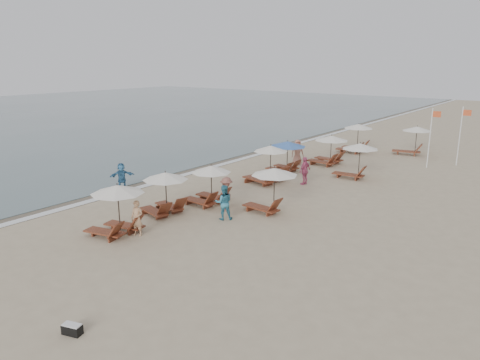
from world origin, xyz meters
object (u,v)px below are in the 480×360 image
Objects in this scene: lounger_station_0 at (116,209)px; duffel_bag at (72,329)px; inland_station_1 at (355,157)px; beachgoer_mid_b at (226,194)px; flag_pole_near at (431,135)px; waterline_walker at (122,176)px; lounger_station_5 at (328,150)px; lounger_station_3 at (266,166)px; beachgoer_mid_a at (224,202)px; beachgoer_near at (137,218)px; beachgoer_far_a at (305,171)px; beachgoer_far_b at (297,152)px; inland_station_0 at (269,185)px; lounger_station_1 at (163,192)px; inland_station_2 at (412,138)px; lounger_station_4 at (285,154)px; lounger_station_2 at (208,185)px; lounger_station_6 at (355,139)px.

lounger_station_0 is 4.24× the size of duffel_bag.
beachgoer_mid_b is (-2.39, -9.75, -0.52)m from inland_station_1.
duffel_bag is 0.14× the size of flag_pole_near.
duffel_bag is (10.54, -10.13, -0.60)m from waterline_walker.
lounger_station_5 is at bearing 87.11° from lounger_station_0.
lounger_station_3 is 7.05m from beachgoer_mid_a.
beachgoer_far_a reaches higher than beachgoer_near.
lounger_station_0 reaches higher than beachgoer_far_a.
beachgoer_far_b reaches higher than beachgoer_mid_b.
inland_station_0 reaches higher than duffel_bag.
beachgoer_far_b is at bearing -118.17° from beachgoer_mid_a.
waterline_walker is at bearing 162.03° from lounger_station_1.
duffel_bag is at bearing -89.32° from inland_station_2.
duffel_bag is at bearing -80.09° from lounger_station_5.
duffel_bag is (4.18, -5.85, -0.61)m from beachgoer_near.
waterline_walker is at bearing -158.73° from beachgoer_far_b.
lounger_station_0 is 0.61× the size of flag_pole_near.
beachgoer_far_a is at bearing -36.90° from lounger_station_4.
duffel_bag is (5.32, -8.44, -0.94)m from lounger_station_1.
lounger_station_5 is 1.01× the size of inland_station_1.
lounger_station_2 is 5.37m from lounger_station_3.
lounger_station_6 reaches higher than lounger_station_2.
duffel_bag is (0.36, -30.09, -1.15)m from inland_station_2.
lounger_station_3 is 1.79× the size of waterline_walker.
beachgoer_far_b reaches higher than beachgoer_near.
beachgoer_far_b is at bearing 104.65° from duffel_bag.
beachgoer_near is at bearing 145.44° from beachgoer_mid_b.
lounger_station_6 is at bearing 7.76° from waterline_walker.
inland_station_1 is at bearing 156.16° from beachgoer_far_a.
beachgoer_mid_b reaches higher than waterline_walker.
lounger_station_2 is at bearing -12.41° from beachgoer_far_a.
lounger_station_5 is 1.60× the size of beachgoer_mid_b.
inland_station_2 is at bearing 175.57° from beachgoer_far_a.
beachgoer_near is at bearing -98.96° from inland_station_2.
beachgoer_far_b is at bearing 165.96° from inland_station_1.
inland_station_1 reaches higher than beachgoer_near.
beachgoer_far_b is at bearing 3.40° from waterline_walker.
lounger_station_6 is 18.90m from beachgoer_mid_a.
lounger_station_5 is at bearing -4.76° from beachgoer_far_b.
inland_station_0 is 1.77× the size of waterline_walker.
beachgoer_mid_a is at bearing -84.53° from lounger_station_6.
inland_station_1 is 1.79× the size of waterline_walker.
lounger_station_6 reaches higher than duffel_bag.
beachgoer_mid_b is at bearing 72.57° from lounger_station_0.
inland_station_1 is at bearing 46.78° from lounger_station_3.
lounger_station_4 is 1.70× the size of waterline_walker.
inland_station_0 reaches higher than beachgoer_mid_a.
lounger_station_3 is at bearing -107.56° from inland_station_2.
lounger_station_2 is at bearing -93.12° from lounger_station_5.
beachgoer_near is (0.73, 0.48, -0.40)m from lounger_station_0.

